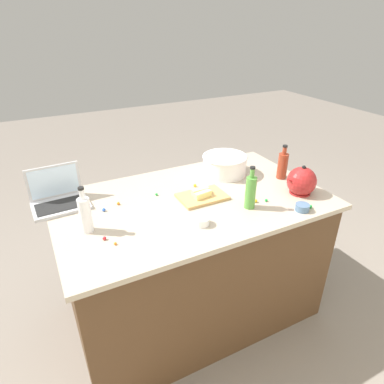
{
  "coord_description": "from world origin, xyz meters",
  "views": [
    {
      "loc": [
        0.8,
        1.58,
        1.88
      ],
      "look_at": [
        0.0,
        0.0,
        0.95
      ],
      "focal_mm": 31.36,
      "sensor_mm": 36.0,
      "label": 1
    }
  ],
  "objects": [
    {
      "name": "laptop",
      "position": [
        0.72,
        -0.3,
        0.95
      ],
      "size": [
        0.32,
        0.24,
        0.22
      ],
      "color": "#B7B7BC",
      "rests_on": "island_counter"
    },
    {
      "name": "bottle_olive",
      "position": [
        -0.25,
        0.23,
        1.0
      ],
      "size": [
        0.06,
        0.06,
        0.26
      ],
      "color": "#4C8C38",
      "rests_on": "island_counter"
    },
    {
      "name": "candy_6",
      "position": [
        -0.38,
        0.23,
        0.91
      ],
      "size": [
        0.02,
        0.02,
        0.02
      ],
      "primitive_type": "sphere",
      "color": "green",
      "rests_on": "island_counter"
    },
    {
      "name": "candy_5",
      "position": [
        -0.09,
        -0.14,
        0.91
      ],
      "size": [
        0.02,
        0.02,
        0.02
      ],
      "primitive_type": "sphere",
      "color": "yellow",
      "rests_on": "island_counter"
    },
    {
      "name": "candy_0",
      "position": [
        0.41,
        -0.14,
        0.91
      ],
      "size": [
        0.02,
        0.02,
        0.02
      ],
      "primitive_type": "sphere",
      "color": "orange",
      "rests_on": "island_counter"
    },
    {
      "name": "ramekin_small",
      "position": [
        0.08,
        0.27,
        0.92
      ],
      "size": [
        0.08,
        0.08,
        0.04
      ],
      "primitive_type": "cylinder",
      "color": "white",
      "rests_on": "island_counter"
    },
    {
      "name": "island_counter",
      "position": [
        0.0,
        0.0,
        0.45
      ],
      "size": [
        1.62,
        0.98,
        0.9
      ],
      "color": "#4C331E",
      "rests_on": "ground"
    },
    {
      "name": "candy_7",
      "position": [
        0.17,
        -0.14,
        0.91
      ],
      "size": [
        0.02,
        0.02,
        0.02
      ],
      "primitive_type": "sphere",
      "color": "green",
      "rests_on": "island_counter"
    },
    {
      "name": "candy_2",
      "position": [
        -0.32,
        0.2,
        0.91
      ],
      "size": [
        0.02,
        0.02,
        0.02
      ],
      "primitive_type": "sphere",
      "color": "yellow",
      "rests_on": "island_counter"
    },
    {
      "name": "mixing_bowl_large",
      "position": [
        -0.37,
        -0.23,
        0.97
      ],
      "size": [
        0.31,
        0.31,
        0.14
      ],
      "color": "white",
      "rests_on": "island_counter"
    },
    {
      "name": "kettle",
      "position": [
        -0.64,
        0.23,
        0.98
      ],
      "size": [
        0.21,
        0.18,
        0.2
      ],
      "color": "maroon",
      "rests_on": "island_counter"
    },
    {
      "name": "candy_8",
      "position": [
        0.57,
        0.17,
        0.91
      ],
      "size": [
        0.02,
        0.02,
        0.02
      ],
      "primitive_type": "sphere",
      "color": "red",
      "rests_on": "island_counter"
    },
    {
      "name": "ground_plane",
      "position": [
        0.0,
        0.0,
        0.0
      ],
      "size": [
        12.0,
        12.0,
        0.0
      ],
      "primitive_type": "plane",
      "color": "slate"
    },
    {
      "name": "bottle_vinegar",
      "position": [
        0.63,
        0.05,
        1.0
      ],
      "size": [
        0.06,
        0.06,
        0.25
      ],
      "color": "white",
      "rests_on": "island_counter"
    },
    {
      "name": "butter_stick_right",
      "position": [
        -0.05,
        0.03,
        0.94
      ],
      "size": [
        0.11,
        0.05,
        0.04
      ],
      "primitive_type": "cube",
      "rotation": [
        0.0,
        0.0,
        0.15
      ],
      "color": "#F4E58C",
      "rests_on": "cutting_board"
    },
    {
      "name": "bottle_soy",
      "position": [
        -0.68,
        0.01,
        0.99
      ],
      "size": [
        0.07,
        0.07,
        0.23
      ],
      "color": "maroon",
      "rests_on": "island_counter"
    },
    {
      "name": "ramekin_medium",
      "position": [
        -0.5,
        0.4,
        0.92
      ],
      "size": [
        0.08,
        0.08,
        0.04
      ],
      "primitive_type": "cylinder",
      "color": "slate",
      "rests_on": "island_counter"
    },
    {
      "name": "cutting_board",
      "position": [
        -0.06,
        0.01,
        0.91
      ],
      "size": [
        0.29,
        0.19,
        0.02
      ],
      "primitive_type": "cube",
      "color": "tan",
      "rests_on": "island_counter"
    },
    {
      "name": "candy_1",
      "position": [
        0.54,
        0.24,
        0.91
      ],
      "size": [
        0.01,
        0.01,
        0.01
      ],
      "primitive_type": "sphere",
      "color": "orange",
      "rests_on": "island_counter"
    },
    {
      "name": "butter_stick_left",
      "position": [
        -0.06,
        -0.01,
        0.94
      ],
      "size": [
        0.11,
        0.04,
        0.04
      ],
      "primitive_type": "cube",
      "rotation": [
        0.0,
        0.0,
        0.03
      ],
      "color": "#F4E58C",
      "rests_on": "cutting_board"
    },
    {
      "name": "candy_4",
      "position": [
        -0.56,
        0.4,
        0.91
      ],
      "size": [
        0.02,
        0.02,
        0.02
      ],
      "primitive_type": "sphere",
      "color": "green",
      "rests_on": "island_counter"
    },
    {
      "name": "candy_3",
      "position": [
        0.51,
        -0.1,
        0.91
      ],
      "size": [
        0.02,
        0.02,
        0.02
      ],
      "primitive_type": "sphere",
      "color": "blue",
      "rests_on": "island_counter"
    }
  ]
}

